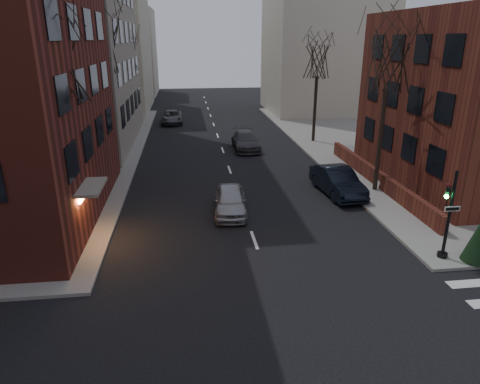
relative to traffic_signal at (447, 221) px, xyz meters
name	(u,v)px	position (x,y,z in m)	size (l,w,h in m)	color
low_wall_right	(376,177)	(1.36, 10.01, -1.26)	(0.35, 16.00, 1.00)	maroon
building_distant_la	(92,41)	(-22.94, 46.01, 7.09)	(14.00, 16.00, 18.00)	#BEB7A1
building_distant_ra	(324,49)	(7.06, 41.01, 6.09)	(14.00, 14.00, 16.00)	#BEB7A1
building_distant_lb	(125,52)	(-20.94, 63.01, 5.09)	(10.00, 12.00, 14.00)	#BEB7A1
traffic_signal	(447,221)	(0.00, 0.00, 0.00)	(0.76, 0.44, 4.00)	black
tree_left_a	(53,59)	(-16.74, 5.01, 6.56)	(4.18, 4.18, 10.26)	#2D231C
tree_left_b	(101,44)	(-16.74, 17.01, 7.00)	(4.40, 4.40, 10.80)	#2D231C
tree_left_c	(127,52)	(-16.74, 31.01, 6.12)	(3.96, 3.96, 9.72)	#2D231C
tree_right_a	(389,62)	(0.86, 9.01, 6.12)	(3.96, 3.96, 9.72)	#2D231C
tree_right_b	(318,59)	(0.86, 23.01, 5.68)	(3.74, 3.74, 9.18)	#2D231C
streetlamp_near	(107,121)	(-16.14, 13.01, 2.33)	(0.36, 0.36, 6.28)	black
streetlamp_far	(138,88)	(-16.14, 33.01, 2.33)	(0.36, 0.36, 6.28)	black
parked_sedan	(337,181)	(-1.74, 8.83, -1.05)	(1.81, 5.20, 1.71)	black
car_lane_silver	(230,201)	(-8.74, 6.58, -1.16)	(1.76, 4.38, 1.49)	#A0A0A5
car_lane_gray	(246,141)	(-5.88, 21.07, -1.14)	(2.15, 5.30, 1.54)	#3E3E42
car_lane_far	(172,117)	(-12.69, 34.34, -1.19)	(2.39, 5.19, 1.44)	#45454A
sandwich_board	(381,180)	(1.38, 9.32, -1.28)	(0.43, 0.60, 0.96)	silver
evergreen_shrub	(480,239)	(1.32, -0.49, -0.71)	(1.26, 1.26, 2.10)	black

